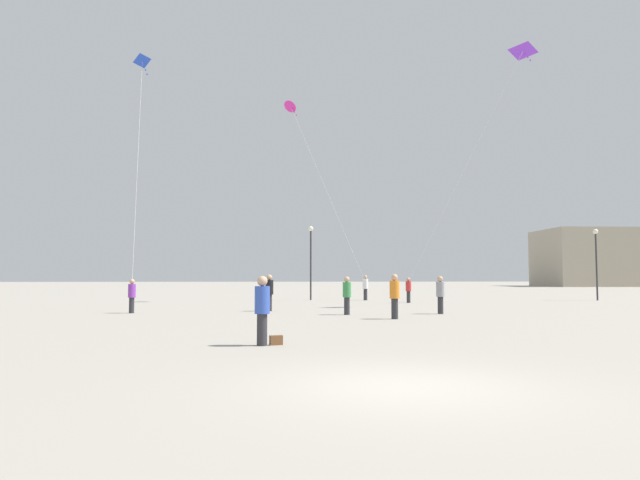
{
  "coord_description": "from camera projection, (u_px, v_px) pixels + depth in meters",
  "views": [
    {
      "loc": [
        -1.9,
        -8.96,
        1.75
      ],
      "look_at": [
        0.0,
        20.91,
        3.62
      ],
      "focal_mm": 31.89,
      "sensor_mm": 36.0,
      "label": 1
    }
  ],
  "objects": [
    {
      "name": "person_in_orange",
      "position": [
        395.0,
        294.0,
        22.81
      ],
      "size": [
        0.39,
        0.39,
        1.81
      ],
      "rotation": [
        0.0,
        0.0,
        5.31
      ],
      "color": "#2D2D33",
      "rests_on": "ground_plane"
    },
    {
      "name": "person_in_grey",
      "position": [
        440.0,
        293.0,
        25.83
      ],
      "size": [
        0.37,
        0.37,
        1.71
      ],
      "rotation": [
        0.0,
        0.0,
        2.19
      ],
      "color": "#2D2D33",
      "rests_on": "ground_plane"
    },
    {
      "name": "person_in_green",
      "position": [
        347.0,
        294.0,
        25.27
      ],
      "size": [
        0.37,
        0.37,
        1.7
      ],
      "rotation": [
        0.0,
        0.0,
        0.42
      ],
      "color": "#2D2D33",
      "rests_on": "ground_plane"
    },
    {
      "name": "kite_violet_delta",
      "position": [
        520.0,
        57.0,
        32.16
      ],
      "size": [
        6.22,
        5.92,
        13.41
      ],
      "color": "purple"
    },
    {
      "name": "person_in_white",
      "position": [
        365.0,
        286.0,
        40.04
      ],
      "size": [
        0.39,
        0.39,
        1.77
      ],
      "rotation": [
        0.0,
        0.0,
        4.61
      ],
      "color": "#2D2D33",
      "rests_on": "ground_plane"
    },
    {
      "name": "ground_plane",
      "position": [
        404.0,
        386.0,
        8.94
      ],
      "size": [
        300.0,
        300.0,
        0.0
      ],
      "primitive_type": "plane",
      "color": "#9E9689"
    },
    {
      "name": "person_in_red",
      "position": [
        408.0,
        289.0,
        36.3
      ],
      "size": [
        0.35,
        0.35,
        1.62
      ],
      "rotation": [
        0.0,
        0.0,
        0.51
      ],
      "color": "#2D2D33",
      "rests_on": "ground_plane"
    },
    {
      "name": "lamppost_west",
      "position": [
        311.0,
        251.0,
        40.6
      ],
      "size": [
        0.36,
        0.36,
        5.28
      ],
      "color": "#2D2D30",
      "rests_on": "ground_plane"
    },
    {
      "name": "handbag_beside_flyer",
      "position": [
        276.0,
        340.0,
        14.26
      ],
      "size": [
        0.35,
        0.23,
        0.24
      ],
      "primitive_type": "cube",
      "rotation": [
        0.0,
        0.0,
        3.45
      ],
      "color": "brown",
      "rests_on": "ground_plane"
    },
    {
      "name": "person_in_black",
      "position": [
        269.0,
        291.0,
        27.84
      ],
      "size": [
        0.39,
        0.39,
        1.79
      ],
      "rotation": [
        0.0,
        0.0,
        3.73
      ],
      "color": "#2D2D33",
      "rests_on": "ground_plane"
    },
    {
      "name": "lamppost_east",
      "position": [
        596.0,
        252.0,
        39.9
      ],
      "size": [
        0.36,
        0.36,
        5.02
      ],
      "color": "#2D2D30",
      "rests_on": "ground_plane"
    },
    {
      "name": "person_in_purple",
      "position": [
        132.0,
        294.0,
        26.36
      ],
      "size": [
        0.34,
        0.34,
        1.58
      ],
      "rotation": [
        0.0,
        0.0,
        1.61
      ],
      "color": "#2D2D33",
      "rests_on": "ground_plane"
    },
    {
      "name": "kite_magenta_diamond",
      "position": [
        292.0,
        109.0,
        38.64
      ],
      "size": [
        5.93,
        2.42,
        12.33
      ],
      "color": "#D12899"
    },
    {
      "name": "building_left_hall",
      "position": [
        620.0,
        258.0,
        92.83
      ],
      "size": [
        25.43,
        12.75,
        9.2
      ],
      "color": "#A39984",
      "rests_on": "ground_plane"
    },
    {
      "name": "person_in_blue",
      "position": [
        262.0,
        307.0,
        14.19
      ],
      "size": [
        0.38,
        0.38,
        1.73
      ],
      "rotation": [
        0.0,
        0.0,
        6.23
      ],
      "color": "#2D2D33",
      "rests_on": "ground_plane"
    },
    {
      "name": "kite_cobalt_delta",
      "position": [
        142.0,
        70.0,
        32.5
      ],
      "size": [
        1.65,
        6.07,
        13.1
      ],
      "color": "blue"
    }
  ]
}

